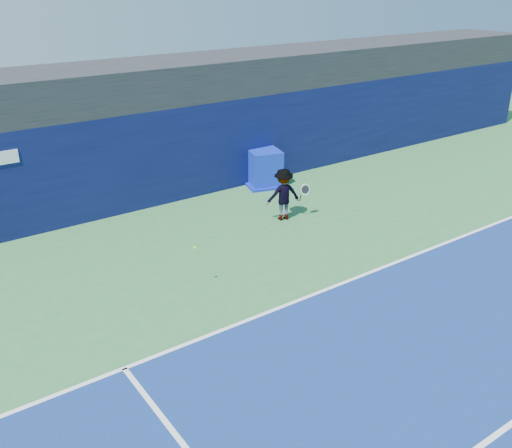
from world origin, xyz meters
name	(u,v)px	position (x,y,z in m)	size (l,w,h in m)	color
ground	(429,355)	(0.00, 0.00, 0.00)	(80.00, 80.00, 0.00)	#316E3A
baseline	(326,290)	(0.00, 3.00, 0.01)	(24.00, 0.10, 0.01)	white
stadium_band	(154,81)	(0.00, 11.50, 3.60)	(36.00, 3.00, 1.20)	black
back_wall_assembly	(172,152)	(0.00, 10.50, 1.50)	(36.00, 1.03, 3.00)	#0A0F3C
equipment_cart	(264,169)	(3.06, 9.66, 0.56)	(1.58, 1.58, 1.24)	#0C21A9
tennis_player	(283,194)	(1.75, 6.90, 0.78)	(1.30, 0.84, 1.56)	white
tennis_ball	(195,248)	(-2.42, 4.79, 1.07)	(0.07, 0.07, 0.07)	#DBF41B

